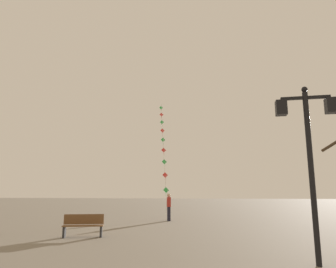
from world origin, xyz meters
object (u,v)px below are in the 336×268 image
object	(u,v)px
kite_train	(163,145)
park_bench	(83,226)
twin_lantern_lamp_post	(308,137)
kite_flyer	(169,206)

from	to	relation	value
kite_train	park_bench	size ratio (longest dim) A/B	8.32
twin_lantern_lamp_post	kite_train	size ratio (longest dim) A/B	0.33
kite_train	twin_lantern_lamp_post	bearing A→B (deg)	-68.31
kite_flyer	park_bench	size ratio (longest dim) A/B	1.03
kite_train	park_bench	xyz separation A→B (m)	(0.11, -16.51, -5.80)
park_bench	twin_lantern_lamp_post	bearing A→B (deg)	-43.57
kite_train	park_bench	bearing A→B (deg)	-89.62
twin_lantern_lamp_post	kite_train	xyz separation A→B (m)	(-8.03, 20.19, 3.08)
twin_lantern_lamp_post	kite_flyer	bearing A→B (deg)	116.85
kite_train	park_bench	distance (m)	17.50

